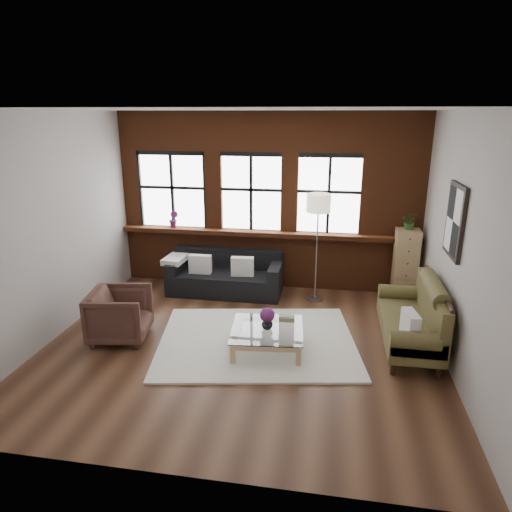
% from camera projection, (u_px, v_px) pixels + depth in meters
% --- Properties ---
extents(floor, '(5.50, 5.50, 0.00)m').
position_uv_depth(floor, '(242.00, 345.00, 6.49)').
color(floor, '#422618').
rests_on(floor, ground).
extents(ceiling, '(5.50, 5.50, 0.00)m').
position_uv_depth(ceiling, '(240.00, 109.00, 5.53)').
color(ceiling, white).
rests_on(ceiling, ground).
extents(wall_back, '(5.50, 0.00, 5.50)m').
position_uv_depth(wall_back, '(268.00, 202.00, 8.36)').
color(wall_back, '#ADA7A1').
rests_on(wall_back, ground).
extents(wall_front, '(5.50, 0.00, 5.50)m').
position_uv_depth(wall_front, '(179.00, 316.00, 3.66)').
color(wall_front, '#ADA7A1').
rests_on(wall_front, ground).
extents(wall_left, '(0.00, 5.00, 5.00)m').
position_uv_depth(wall_left, '(51.00, 228.00, 6.45)').
color(wall_left, '#ADA7A1').
rests_on(wall_left, ground).
extents(wall_right, '(0.00, 5.00, 5.00)m').
position_uv_depth(wall_right, '(461.00, 246.00, 5.58)').
color(wall_right, '#ADA7A1').
rests_on(wall_right, ground).
extents(brick_backwall, '(5.50, 0.12, 3.20)m').
position_uv_depth(brick_backwall, '(267.00, 202.00, 8.31)').
color(brick_backwall, brown).
rests_on(brick_backwall, floor).
extents(sill_ledge, '(5.50, 0.30, 0.08)m').
position_uv_depth(sill_ledge, '(267.00, 233.00, 8.39)').
color(sill_ledge, brown).
rests_on(sill_ledge, brick_backwall).
extents(window_left, '(1.38, 0.10, 1.50)m').
position_uv_depth(window_left, '(173.00, 191.00, 8.56)').
color(window_left, black).
rests_on(window_left, brick_backwall).
extents(window_mid, '(1.38, 0.10, 1.50)m').
position_uv_depth(window_mid, '(251.00, 194.00, 8.32)').
color(window_mid, black).
rests_on(window_mid, brick_backwall).
extents(window_right, '(1.38, 0.10, 1.50)m').
position_uv_depth(window_right, '(329.00, 196.00, 8.10)').
color(window_right, black).
rests_on(window_right, brick_backwall).
extents(wall_poster, '(0.05, 0.74, 0.94)m').
position_uv_depth(wall_poster, '(455.00, 221.00, 5.79)').
color(wall_poster, black).
rests_on(wall_poster, wall_right).
extents(shag_rug, '(3.11, 2.63, 0.03)m').
position_uv_depth(shag_rug, '(257.00, 341.00, 6.58)').
color(shag_rug, silver).
rests_on(shag_rug, floor).
extents(dark_sofa, '(2.04, 0.83, 0.74)m').
position_uv_depth(dark_sofa, '(225.00, 274.00, 8.28)').
color(dark_sofa, black).
rests_on(dark_sofa, floor).
extents(pillow_a, '(0.40, 0.14, 0.34)m').
position_uv_depth(pillow_a, '(200.00, 264.00, 8.20)').
color(pillow_a, white).
rests_on(pillow_a, dark_sofa).
extents(pillow_b, '(0.41, 0.18, 0.34)m').
position_uv_depth(pillow_b, '(242.00, 266.00, 8.07)').
color(pillow_b, white).
rests_on(pillow_b, dark_sofa).
extents(vintage_settee, '(0.80, 1.81, 0.96)m').
position_uv_depth(vintage_settee, '(409.00, 315.00, 6.32)').
color(vintage_settee, brown).
rests_on(vintage_settee, floor).
extents(pillow_settee, '(0.20, 0.40, 0.34)m').
position_uv_depth(pillow_settee, '(410.00, 325.00, 5.78)').
color(pillow_settee, white).
rests_on(pillow_settee, vintage_settee).
extents(armchair, '(0.94, 0.92, 0.75)m').
position_uv_depth(armchair, '(120.00, 315.00, 6.58)').
color(armchair, '#432921').
rests_on(armchair, floor).
extents(coffee_table, '(1.07, 1.07, 0.33)m').
position_uv_depth(coffee_table, '(267.00, 339.00, 6.33)').
color(coffee_table, tan).
rests_on(coffee_table, shag_rug).
extents(vase, '(0.19, 0.19, 0.17)m').
position_uv_depth(vase, '(267.00, 323.00, 6.25)').
color(vase, '#B2B2B2').
rests_on(vase, coffee_table).
extents(flowers, '(0.20, 0.20, 0.20)m').
position_uv_depth(flowers, '(267.00, 315.00, 6.22)').
color(flowers, '#6C2565').
rests_on(flowers, vase).
extents(drawer_chest, '(0.39, 0.39, 1.28)m').
position_uv_depth(drawer_chest, '(405.00, 266.00, 7.87)').
color(drawer_chest, tan).
rests_on(drawer_chest, floor).
extents(potted_plant_top, '(0.29, 0.26, 0.30)m').
position_uv_depth(potted_plant_top, '(410.00, 221.00, 7.63)').
color(potted_plant_top, '#2D5923').
rests_on(potted_plant_top, drawer_chest).
extents(floor_lamp, '(0.40, 0.40, 2.03)m').
position_uv_depth(floor_lamp, '(317.00, 244.00, 7.77)').
color(floor_lamp, '#A5A5A8').
rests_on(floor_lamp, floor).
extents(sill_plant, '(0.20, 0.17, 0.33)m').
position_uv_depth(sill_plant, '(174.00, 219.00, 8.58)').
color(sill_plant, '#6C2565').
rests_on(sill_plant, sill_ledge).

